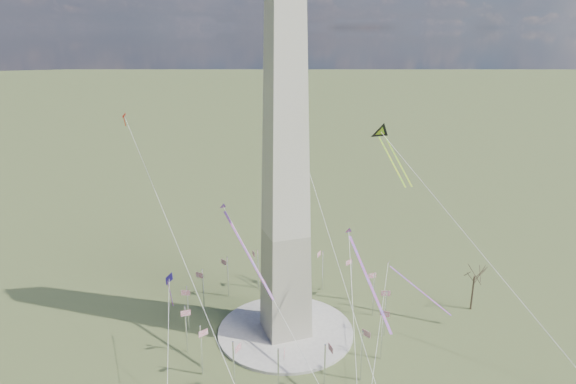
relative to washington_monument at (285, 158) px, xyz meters
name	(u,v)px	position (x,y,z in m)	size (l,w,h in m)	color
ground	(286,332)	(0.00, 0.00, -47.95)	(2000.00, 2000.00, 0.00)	#4B582C
plaza	(286,331)	(0.00, 0.00, -47.55)	(36.00, 36.00, 0.80)	beige
washington_monument	(285,158)	(0.00, 0.00, 0.00)	(15.56, 15.56, 100.00)	#B2AA95
flagpole_ring	(286,308)	(0.00, 0.00, -40.68)	(54.40, 54.40, 13.00)	white
tree_near	(475,274)	(54.38, -6.40, -36.67)	(9.04, 9.04, 15.82)	#4A3C2D
kite_delta_black	(383,136)	(32.63, 11.49, 0.98)	(6.39, 17.29, 14.49)	black
kite_diamond_purple	(169,282)	(-28.90, 2.58, -29.26)	(1.76, 3.04, 9.61)	navy
kite_streamer_left	(362,265)	(10.98, -20.36, -20.45)	(2.08, 22.16, 15.22)	#FB2749
kite_streamer_mid	(239,237)	(-12.43, -2.25, -17.71)	(7.24, 23.16, 16.20)	#FB2749
kite_streamer_right	(411,282)	(35.70, -3.20, -37.72)	(13.95, 14.08, 12.82)	#FB2749
kite_small_red	(124,117)	(-34.67, 38.06, 5.73)	(0.99, 1.64, 3.86)	red
kite_small_white	(277,70)	(10.75, 39.03, 17.48)	(1.42, 2.05, 4.28)	white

